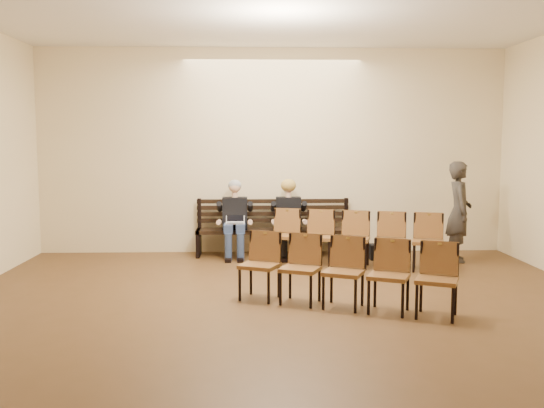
% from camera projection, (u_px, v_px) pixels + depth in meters
% --- Properties ---
extents(ground, '(10.00, 10.00, 0.00)m').
position_uv_depth(ground, '(291.00, 349.00, 5.63)').
color(ground, '#54361C').
rests_on(ground, ground).
extents(room_walls, '(8.02, 10.01, 3.51)m').
position_uv_depth(room_walls, '(287.00, 81.00, 6.15)').
color(room_walls, beige).
rests_on(room_walls, ground).
extents(bench, '(2.60, 0.90, 0.45)m').
position_uv_depth(bench, '(273.00, 242.00, 10.23)').
color(bench, black).
rests_on(bench, ground).
extents(seated_man, '(0.51, 0.71, 1.23)m').
position_uv_depth(seated_man, '(235.00, 220.00, 10.05)').
color(seated_man, black).
rests_on(seated_man, ground).
extents(seated_woman, '(0.51, 0.71, 1.19)m').
position_uv_depth(seated_woman, '(289.00, 221.00, 10.08)').
color(seated_woman, black).
rests_on(seated_woman, ground).
extents(laptop, '(0.33, 0.27, 0.22)m').
position_uv_depth(laptop, '(235.00, 225.00, 9.90)').
color(laptop, silver).
rests_on(laptop, bench).
extents(water_bottle, '(0.08, 0.08, 0.25)m').
position_uv_depth(water_bottle, '(296.00, 225.00, 9.79)').
color(water_bottle, silver).
rests_on(water_bottle, bench).
extents(bag, '(0.34, 0.23, 0.25)m').
position_uv_depth(bag, '(380.00, 252.00, 9.88)').
color(bag, black).
rests_on(bag, ground).
extents(passerby, '(0.56, 0.74, 1.85)m').
position_uv_depth(passerby, '(459.00, 204.00, 9.66)').
color(passerby, '#322E29').
rests_on(passerby, ground).
extents(chair_row_front, '(2.67, 1.21, 0.86)m').
position_uv_depth(chair_row_front, '(354.00, 239.00, 9.27)').
color(chair_row_front, brown).
rests_on(chair_row_front, ground).
extents(chair_row_back, '(2.51, 1.43, 0.83)m').
position_uv_depth(chair_row_back, '(343.00, 273.00, 7.00)').
color(chair_row_back, brown).
rests_on(chair_row_back, ground).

